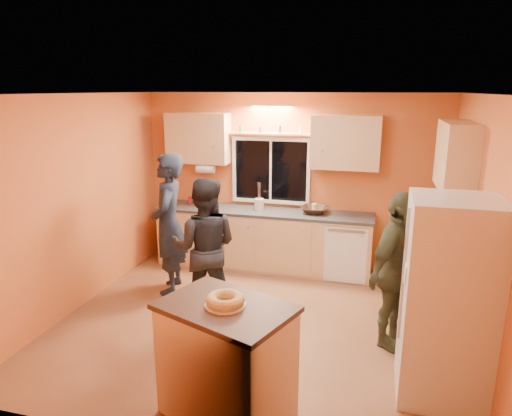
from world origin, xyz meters
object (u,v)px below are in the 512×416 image
(person_left, at_px, (169,224))
(person_right, at_px, (396,271))
(refrigerator, at_px, (447,301))
(person_center, at_px, (205,247))
(island, at_px, (226,360))

(person_left, height_order, person_right, person_left)
(refrigerator, bearing_deg, person_center, 160.44)
(refrigerator, xyz_separation_m, person_left, (-3.24, 1.39, 0.03))
(person_center, bearing_deg, person_right, 165.40)
(refrigerator, height_order, island, refrigerator)
(island, xyz_separation_m, person_left, (-1.50, 2.14, 0.42))
(refrigerator, relative_size, person_left, 0.97)
(island, height_order, person_right, person_right)
(person_left, bearing_deg, person_right, 61.40)
(refrigerator, bearing_deg, person_right, 117.87)
(refrigerator, xyz_separation_m, person_right, (-0.39, 0.74, -0.07))
(refrigerator, relative_size, person_center, 1.07)
(person_center, bearing_deg, island, 106.12)
(person_right, bearing_deg, refrigerator, -123.85)
(person_center, distance_m, person_right, 2.17)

